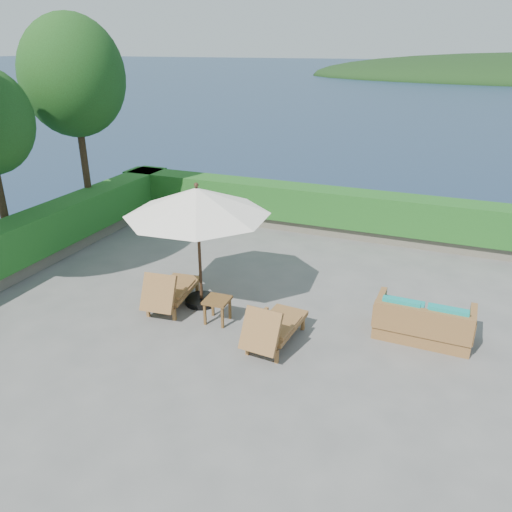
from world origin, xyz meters
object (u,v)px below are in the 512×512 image
at_px(side_table, 217,303).
at_px(wicker_loveseat, 423,323).
at_px(lounge_right, 273,327).
at_px(patio_umbrella, 197,203).
at_px(lounge_left, 170,291).

relative_size(side_table, wicker_loveseat, 0.29).
height_order(lounge_right, wicker_loveseat, lounge_right).
bearing_deg(wicker_loveseat, patio_umbrella, -174.85).
xyz_separation_m(lounge_left, lounge_right, (2.54, -0.56, -0.00)).
height_order(lounge_left, lounge_right, lounge_left).
distance_m(lounge_right, side_table, 1.40).
bearing_deg(patio_umbrella, lounge_right, -26.26).
relative_size(lounge_right, wicker_loveseat, 0.95).
distance_m(patio_umbrella, lounge_left, 1.99).
bearing_deg(patio_umbrella, side_table, -41.17).
bearing_deg(lounge_right, side_table, 167.84).
bearing_deg(lounge_right, wicker_loveseat, 31.45).
distance_m(lounge_right, wicker_loveseat, 2.87).
bearing_deg(side_table, wicker_loveseat, 12.86).
distance_m(lounge_left, side_table, 1.20).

